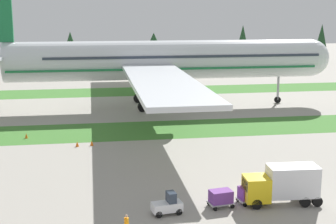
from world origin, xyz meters
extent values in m
cube|color=#3D752D|center=(0.00, 37.07, 0.00)|extent=(320.00, 11.20, 0.01)
cube|color=#3D752D|center=(0.00, 71.48, 0.00)|extent=(320.00, 11.20, 0.01)
cylinder|color=silver|center=(5.03, 54.28, 8.41)|extent=(55.04, 6.92, 6.87)
sphere|color=silver|center=(32.54, 54.25, 8.41)|extent=(6.73, 6.73, 6.73)
cube|color=#19703D|center=(5.03, 54.28, 7.21)|extent=(53.69, 7.06, 0.36)
cube|color=#283342|center=(8.38, 54.27, 9.27)|extent=(48.33, 6.99, 0.44)
cube|color=silver|center=(1.70, 76.17, 7.73)|extent=(8.76, 36.92, 0.62)
cylinder|color=#A3A3A8|center=(3.00, 70.63, 5.47)|extent=(5.37, 3.78, 3.78)
cube|color=silver|center=(1.65, 32.39, 7.73)|extent=(8.76, 36.92, 0.62)
cylinder|color=#A3A3A8|center=(2.96, 37.93, 5.47)|extent=(5.37, 3.78, 3.78)
cube|color=silver|center=(-24.49, 63.08, 9.44)|extent=(4.90, 13.43, 0.43)
cylinder|color=#A3A3A8|center=(26.50, 54.25, 3.99)|extent=(0.44, 0.44, 6.78)
cylinder|color=black|center=(26.50, 54.25, 0.60)|extent=(1.20, 0.42, 1.20)
cylinder|color=#A3A3A8|center=(0.68, 58.40, 4.12)|extent=(0.44, 0.44, 6.53)
cylinder|color=black|center=(0.68, 58.40, 0.85)|extent=(1.70, 0.60, 1.70)
cylinder|color=#A3A3A8|center=(0.67, 50.16, 4.12)|extent=(0.44, 0.44, 6.53)
cylinder|color=black|center=(0.67, 50.16, 0.85)|extent=(1.70, 0.60, 1.70)
cube|color=silver|center=(-1.80, 6.73, 0.69)|extent=(2.78, 1.71, 0.77)
cube|color=#283342|center=(-1.42, 6.79, 1.52)|extent=(0.87, 1.19, 0.90)
cylinder|color=black|center=(-2.61, 6.03, 0.30)|extent=(0.62, 0.30, 0.60)
cylinder|color=black|center=(-2.79, 7.12, 0.30)|extent=(0.62, 0.30, 0.60)
cylinder|color=black|center=(-0.81, 6.33, 0.30)|extent=(0.62, 0.30, 0.60)
cylinder|color=black|center=(-0.99, 7.42, 0.30)|extent=(0.62, 0.30, 0.60)
cube|color=#A3A3A8|center=(3.23, 7.57, 0.40)|extent=(2.42, 1.84, 0.10)
cube|color=#70388E|center=(3.23, 7.57, 1.00)|extent=(2.13, 1.62, 1.10)
cylinder|color=black|center=(2.52, 6.75, 0.20)|extent=(0.41, 0.18, 0.40)
cylinder|color=black|center=(2.29, 8.11, 0.20)|extent=(0.41, 0.18, 0.40)
cylinder|color=black|center=(4.17, 7.02, 0.20)|extent=(0.41, 0.18, 0.40)
cylinder|color=black|center=(3.94, 8.39, 0.20)|extent=(0.41, 0.18, 0.40)
cube|color=#A3A3A8|center=(6.09, 8.04, 0.40)|extent=(2.42, 1.84, 0.10)
cube|color=#70388E|center=(6.09, 8.04, 1.00)|extent=(2.13, 1.62, 1.10)
cylinder|color=black|center=(5.38, 7.23, 0.20)|extent=(0.41, 0.18, 0.40)
cylinder|color=black|center=(5.15, 8.59, 0.20)|extent=(0.41, 0.18, 0.40)
cylinder|color=black|center=(7.03, 7.50, 0.20)|extent=(0.41, 0.18, 0.40)
cylinder|color=black|center=(6.80, 8.86, 0.20)|extent=(0.41, 0.18, 0.40)
cube|color=yellow|center=(6.50, 7.50, 1.58)|extent=(2.30, 2.40, 2.20)
cube|color=#283342|center=(5.44, 7.55, 2.02)|extent=(0.17, 2.07, 0.97)
cube|color=silver|center=(9.84, 7.35, 2.18)|extent=(4.60, 2.50, 2.80)
cylinder|color=black|center=(6.23, 6.51, 0.48)|extent=(0.97, 0.34, 0.96)
cylinder|color=black|center=(6.32, 8.51, 0.48)|extent=(0.97, 0.34, 0.96)
cylinder|color=black|center=(10.70, 6.31, 0.48)|extent=(0.97, 0.34, 0.96)
cylinder|color=black|center=(10.79, 8.31, 0.48)|extent=(0.97, 0.34, 0.96)
cylinder|color=black|center=(11.82, 6.26, 0.48)|extent=(0.97, 0.34, 0.96)
cylinder|color=black|center=(11.91, 8.26, 0.48)|extent=(0.97, 0.34, 0.96)
cylinder|color=orange|center=(-5.56, 3.14, 1.16)|extent=(0.36, 0.36, 0.62)
sphere|color=tan|center=(-5.56, 3.14, 1.62)|extent=(0.24, 0.24, 0.24)
cylinder|color=orange|center=(-5.42, 3.32, 1.13)|extent=(0.10, 0.10, 0.58)
cylinder|color=orange|center=(-5.70, 2.95, 1.13)|extent=(0.10, 0.10, 0.58)
cylinder|color=black|center=(7.73, 7.73, 0.42)|extent=(0.18, 0.18, 0.85)
cylinder|color=black|center=(7.52, 7.68, 0.42)|extent=(0.18, 0.18, 0.85)
cylinder|color=orange|center=(7.62, 7.70, 1.16)|extent=(0.36, 0.36, 0.62)
sphere|color=tan|center=(7.62, 7.70, 1.62)|extent=(0.24, 0.24, 0.24)
cylinder|color=orange|center=(7.84, 7.76, 1.13)|extent=(0.10, 0.10, 0.58)
cylinder|color=orange|center=(7.40, 7.65, 1.13)|extent=(0.10, 0.10, 0.58)
cone|color=orange|center=(-16.95, 35.03, 0.35)|extent=(0.44, 0.44, 0.69)
cone|color=orange|center=(-9.97, 29.74, 0.33)|extent=(0.44, 0.44, 0.67)
cone|color=orange|center=(-8.11, 29.91, 0.33)|extent=(0.44, 0.44, 0.67)
cylinder|color=#4C3823|center=(-13.62, 118.92, 1.60)|extent=(0.70, 0.70, 3.20)
cone|color=#1E4223|center=(-13.62, 118.92, 6.85)|extent=(4.78, 4.78, 7.29)
cylinder|color=#4C3823|center=(11.71, 121.28, 1.80)|extent=(0.70, 0.70, 3.60)
cone|color=#1E4223|center=(11.71, 121.28, 6.74)|extent=(5.82, 5.82, 6.28)
cylinder|color=#4C3823|center=(39.99, 120.31, 1.92)|extent=(0.70, 0.70, 3.84)
cone|color=#1E4223|center=(39.99, 120.31, 8.00)|extent=(3.91, 3.91, 8.31)
cylinder|color=#4C3823|center=(65.43, 118.08, 1.79)|extent=(0.70, 0.70, 3.57)
cone|color=#1E4223|center=(65.43, 118.08, 7.97)|extent=(3.95, 3.95, 8.80)
camera|label=1|loc=(-7.98, -33.43, 17.62)|focal=53.41mm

